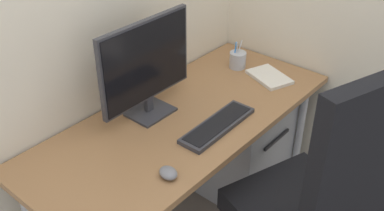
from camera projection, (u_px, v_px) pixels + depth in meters
desk at (184, 127)px, 2.10m from camera, size 1.56×0.66×0.71m
office_chair at (320, 197)px, 1.80m from camera, size 0.64×0.65×1.19m
filing_cabinet at (239, 141)px, 2.58m from camera, size 0.47×0.47×0.62m
monitor at (147, 65)px, 1.97m from camera, size 0.51×0.16×0.45m
keyboard at (218, 125)px, 1.99m from camera, size 0.41×0.13×0.02m
mouse at (168, 173)px, 1.71m from camera, size 0.08×0.09×0.04m
pen_holder at (238, 60)px, 2.46m from camera, size 0.09×0.09×0.16m
notebook at (269, 77)px, 2.37m from camera, size 0.22×0.26×0.02m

